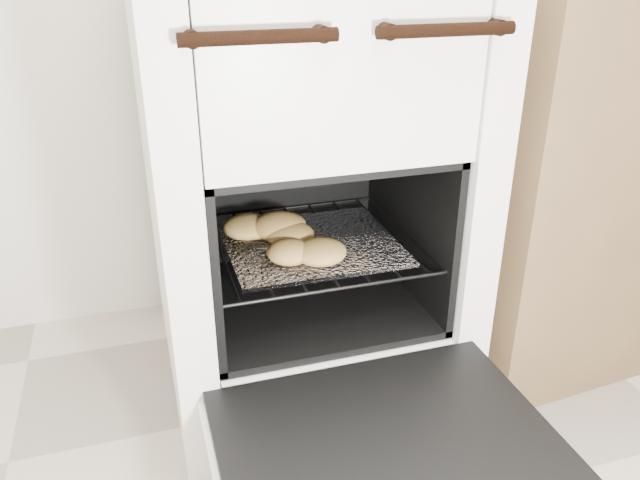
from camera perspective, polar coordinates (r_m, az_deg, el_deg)
The scene contains 6 objects.
stove at distance 1.31m, azimuth -1.90°, elevation 4.57°, with size 0.60×0.67×0.92m.
oven_door at distance 1.03m, azimuth 6.26°, elevation -18.46°, with size 0.54×0.42×0.04m.
oven_rack at distance 1.28m, azimuth -1.06°, elevation -0.28°, with size 0.44×0.42×0.01m.
foil_sheet at distance 1.26m, azimuth -0.80°, elevation -0.40°, with size 0.34×0.30×0.01m, color white.
baked_rolls at distance 1.25m, azimuth -3.73°, elevation 0.64°, with size 0.22×0.27×0.05m.
counter at distance 1.73m, azimuth 24.51°, elevation 8.37°, with size 0.95×0.63×0.95m, color brown.
Camera 1 is at (-0.36, -0.01, 0.90)m, focal length 35.00 mm.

